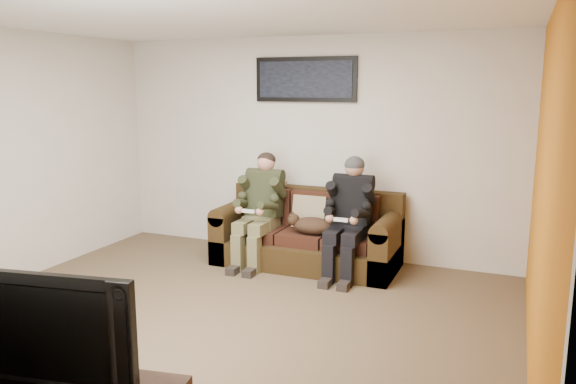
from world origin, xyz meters
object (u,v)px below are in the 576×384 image
at_px(person_left, 260,203).
at_px(person_right, 349,210).
at_px(television, 48,325).
at_px(cat, 311,225).
at_px(framed_poster, 305,79).
at_px(sofa, 309,236).

xyz_separation_m(person_left, person_right, (1.06, 0.00, 0.00)).
bearing_deg(television, person_left, 87.67).
xyz_separation_m(cat, framed_poster, (-0.31, 0.61, 1.59)).
height_order(person_left, framed_poster, framed_poster).
bearing_deg(cat, television, -93.10).
xyz_separation_m(person_left, cat, (0.64, -0.04, -0.19)).
bearing_deg(sofa, person_left, -162.02).
xyz_separation_m(cat, television, (-0.19, -3.56, 0.26)).
bearing_deg(sofa, person_right, -17.94).
distance_m(sofa, framed_poster, 1.83).
relative_size(person_left, person_right, 0.99).
height_order(person_left, cat, person_left).
relative_size(person_right, cat, 1.94).
relative_size(sofa, person_left, 1.63).
bearing_deg(person_right, sofa, 162.06).
relative_size(sofa, framed_poster, 1.65).
bearing_deg(cat, sofa, 117.26).
bearing_deg(person_right, television, -99.66).
bearing_deg(cat, framed_poster, 117.10).
height_order(person_left, person_right, person_right).
relative_size(sofa, cat, 3.13).
bearing_deg(cat, person_left, 176.30).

